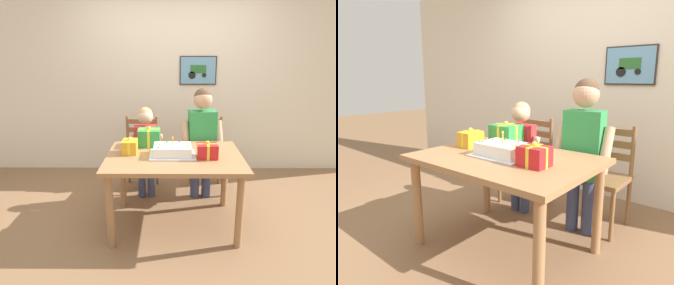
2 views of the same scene
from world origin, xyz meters
TOP-DOWN VIEW (x-y plane):
  - ground_plane at (0.00, 0.00)m, footprint 20.00×20.00m
  - back_wall at (0.00, 1.62)m, footprint 6.40×0.11m
  - dining_table at (0.00, 0.00)m, footprint 1.31×0.96m
  - birthday_cake at (-0.02, -0.01)m, footprint 0.44×0.34m
  - gift_box_red_large at (0.31, -0.07)m, footprint 0.20×0.17m
  - gift_box_beside_cake at (-0.44, 0.07)m, footprint 0.15×0.19m
  - gift_box_corner_small at (-0.27, 0.33)m, footprint 0.24×0.21m
  - chair_left at (-0.41, 0.87)m, footprint 0.46×0.46m
  - chair_right at (0.42, 0.87)m, footprint 0.43×0.43m
  - child_older at (0.33, 0.62)m, footprint 0.50×0.29m
  - child_younger at (-0.33, 0.62)m, footprint 0.40×0.23m

SIDE VIEW (x-z plane):
  - ground_plane at x=0.00m, z-range 0.00..0.00m
  - chair_left at x=-0.41m, z-range 0.01..0.93m
  - chair_right at x=0.42m, z-range 0.01..0.93m
  - dining_table at x=0.00m, z-range 0.27..1.02m
  - child_younger at x=-0.33m, z-range 0.12..1.22m
  - birthday_cake at x=-0.02m, z-range 0.70..0.89m
  - child_older at x=0.33m, z-range 0.14..1.47m
  - gift_box_beside_cake at x=-0.44m, z-range 0.73..0.90m
  - gift_box_red_large at x=0.31m, z-range 0.73..0.90m
  - gift_box_corner_small at x=-0.27m, z-range 0.73..0.94m
  - back_wall at x=0.00m, z-range 0.00..2.60m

